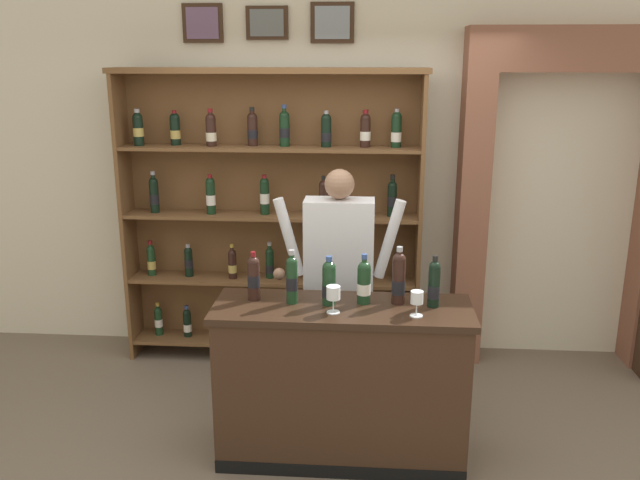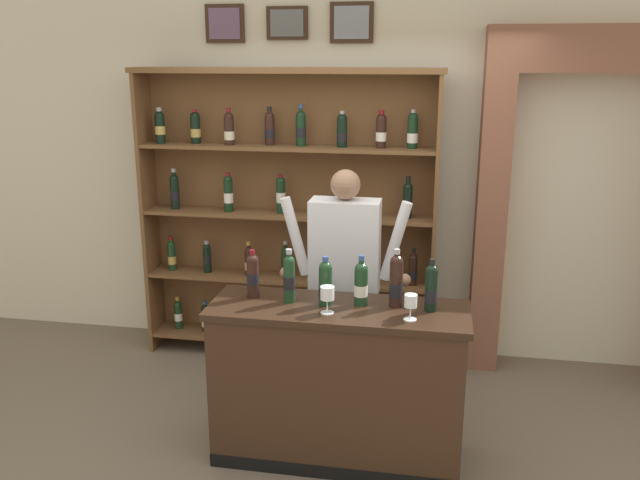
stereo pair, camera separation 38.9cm
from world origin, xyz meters
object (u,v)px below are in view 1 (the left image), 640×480
(tasting_bottle_grappa, at_px, (364,282))
(wine_glass_right, at_px, (417,299))
(wine_shelf, at_px, (271,210))
(shopkeeper, at_px, (339,265))
(tasting_bottle_vin_santo, at_px, (434,284))
(tasting_bottle_bianco, at_px, (328,283))
(wine_glass_center, at_px, (333,294))
(tasting_counter, at_px, (342,382))
(tasting_bottle_rosso, at_px, (292,278))
(tasting_bottle_prosecco, at_px, (399,278))
(tasting_bottle_super_tuscan, at_px, (254,277))

(tasting_bottle_grappa, bearing_deg, wine_glass_right, -31.69)
(wine_shelf, bearing_deg, shopkeeper, -54.22)
(shopkeeper, distance_m, tasting_bottle_vin_santo, 0.79)
(tasting_bottle_grappa, relative_size, tasting_bottle_vin_santo, 0.97)
(tasting_bottle_bianco, distance_m, wine_glass_right, 0.51)
(tasting_bottle_grappa, height_order, wine_glass_center, tasting_bottle_grappa)
(tasting_counter, distance_m, shopkeeper, 0.80)
(tasting_bottle_rosso, bearing_deg, tasting_bottle_vin_santo, 0.40)
(tasting_bottle_vin_santo, height_order, wine_glass_center, tasting_bottle_vin_santo)
(wine_shelf, height_order, shopkeeper, wine_shelf)
(tasting_counter, height_order, shopkeeper, shopkeeper)
(wine_shelf, xyz_separation_m, wine_glass_right, (1.02, -1.47, -0.14))
(tasting_bottle_rosso, bearing_deg, tasting_bottle_bianco, -2.29)
(tasting_bottle_grappa, height_order, tasting_bottle_vin_santo, tasting_bottle_vin_santo)
(wine_glass_right, bearing_deg, wine_glass_center, 178.02)
(tasting_bottle_bianco, height_order, wine_glass_right, tasting_bottle_bianco)
(tasting_bottle_grappa, relative_size, wine_glass_right, 2.04)
(tasting_bottle_bianco, height_order, tasting_bottle_grappa, tasting_bottle_grappa)
(tasting_bottle_bianco, bearing_deg, tasting_bottle_rosso, 177.71)
(tasting_bottle_rosso, xyz_separation_m, tasting_bottle_prosecco, (0.61, 0.04, 0.00))
(tasting_bottle_bianco, xyz_separation_m, wine_glass_center, (0.04, -0.13, -0.02))
(wine_shelf, height_order, tasting_bottle_super_tuscan, wine_shelf)
(wine_glass_center, bearing_deg, tasting_bottle_super_tuscan, 159.97)
(tasting_bottle_super_tuscan, relative_size, tasting_bottle_bianco, 1.01)
(tasting_bottle_bianco, bearing_deg, tasting_bottle_prosecco, 7.03)
(tasting_counter, xyz_separation_m, tasting_bottle_rosso, (-0.29, 0.03, 0.63))
(shopkeeper, xyz_separation_m, tasting_bottle_rosso, (-0.24, -0.55, 0.09))
(tasting_bottle_rosso, relative_size, tasting_bottle_prosecco, 0.94)
(tasting_bottle_prosecco, bearing_deg, wine_glass_center, -154.39)
(tasting_bottle_bianco, bearing_deg, tasting_bottle_vin_santo, 1.35)
(tasting_counter, xyz_separation_m, tasting_bottle_grappa, (0.12, 0.06, 0.61))
(tasting_counter, distance_m, tasting_bottle_prosecco, 0.71)
(tasting_bottle_super_tuscan, relative_size, tasting_bottle_grappa, 0.99)
(tasting_bottle_grappa, bearing_deg, tasting_bottle_rosso, -175.85)
(tasting_counter, relative_size, wine_glass_right, 10.27)
(tasting_bottle_rosso, bearing_deg, wine_glass_right, -12.01)
(tasting_bottle_rosso, distance_m, tasting_bottle_prosecco, 0.61)
(wine_shelf, height_order, wine_glass_right, wine_shelf)
(wine_shelf, bearing_deg, tasting_bottle_prosecco, -54.31)
(tasting_bottle_rosso, height_order, tasting_bottle_grappa, tasting_bottle_rosso)
(wine_glass_center, bearing_deg, tasting_bottle_rosso, 151.43)
(tasting_bottle_super_tuscan, xyz_separation_m, tasting_bottle_bianco, (0.44, -0.05, -0.01))
(wine_shelf, relative_size, tasting_bottle_prosecco, 6.81)
(tasting_counter, distance_m, tasting_bottle_bianco, 0.62)
(wine_shelf, xyz_separation_m, shopkeeper, (0.56, -0.77, -0.18))
(tasting_bottle_rosso, relative_size, tasting_bottle_grappa, 1.08)
(tasting_bottle_super_tuscan, bearing_deg, tasting_counter, -7.93)
(tasting_bottle_bianco, distance_m, tasting_bottle_grappa, 0.21)
(wine_glass_right, bearing_deg, wine_shelf, 124.56)
(tasting_bottle_bianco, bearing_deg, shopkeeper, 86.70)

